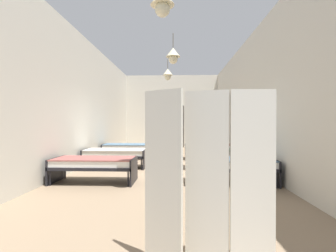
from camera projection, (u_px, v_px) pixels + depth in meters
ground_plane at (166, 169)px, 7.51m from camera, size 5.89×13.63×0.10m
room_shell at (168, 104)px, 8.70m from camera, size 5.69×13.23×4.16m
bed_left_row_0 at (94, 164)px, 5.67m from camera, size 1.90×0.84×0.57m
bed_right_row_0 at (232, 165)px, 5.54m from camera, size 1.90×0.84×0.57m
bed_left_row_1 at (115, 153)px, 7.57m from camera, size 1.90×0.84×0.57m
bed_right_row_1 at (218, 154)px, 7.44m from camera, size 1.90×0.84×0.57m
bed_left_row_2 at (128, 147)px, 9.47m from camera, size 1.90×0.84×0.57m
bed_right_row_2 at (210, 148)px, 9.34m from camera, size 1.90×0.84×0.57m
nurse_near_aisle at (171, 144)px, 10.13m from camera, size 0.52×0.52×1.49m
privacy_screen at (207, 180)px, 2.30m from camera, size 1.24×0.25×1.70m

